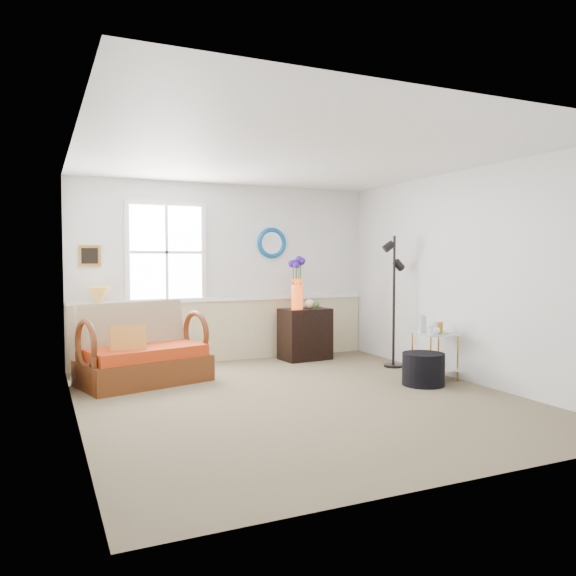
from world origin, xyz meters
name	(u,v)px	position (x,y,z in m)	size (l,w,h in m)	color
floor	(300,399)	(0.00, 0.00, 0.00)	(4.50, 5.00, 0.01)	#82755A
ceiling	(300,156)	(0.00, 0.00, 2.60)	(4.50, 5.00, 0.01)	white
walls	(300,278)	(0.00, 0.00, 1.30)	(4.51, 5.01, 2.60)	silver
wainscot	(228,330)	(0.00, 2.48, 0.45)	(4.46, 0.02, 0.90)	#CAB98D
chair_rail	(228,299)	(0.00, 2.47, 0.92)	(4.46, 0.04, 0.06)	white
window	(166,252)	(-0.90, 2.47, 1.60)	(1.14, 0.06, 1.44)	white
picture	(90,256)	(-1.92, 2.48, 1.55)	(0.28, 0.03, 0.28)	#C6842E
mirror	(272,243)	(0.70, 2.48, 1.75)	(0.47, 0.47, 0.07)	#0E73C1
loveseat	(144,344)	(-1.40, 1.45, 0.48)	(1.48, 0.84, 0.97)	maroon
throw_pillow	(128,344)	(-1.62, 1.27, 0.52)	(0.41, 0.10, 0.41)	#E55913
lamp_stand	(101,351)	(-1.82, 2.30, 0.29)	(0.32, 0.32, 0.57)	black
table_lamp	(99,308)	(-1.83, 2.31, 0.86)	(0.31, 0.31, 0.57)	#AE7831
potted_plant	(110,320)	(-1.69, 2.33, 0.70)	(0.29, 0.32, 0.25)	#3D6629
cabinet	(305,334)	(1.09, 2.11, 0.38)	(0.72, 0.46, 0.77)	black
flower_vase	(297,284)	(0.93, 2.04, 1.14)	(0.22, 0.22, 0.75)	#F04E17
side_table	(435,356)	(1.95, 0.17, 0.30)	(0.47, 0.47, 0.59)	#B98A2D
tabletop_items	(432,324)	(1.92, 0.19, 0.70)	(0.36, 0.36, 0.22)	silver
floor_lamp	(394,302)	(1.96, 1.08, 0.91)	(0.26, 0.26, 1.83)	black
ottoman	(423,369)	(1.63, -0.02, 0.19)	(0.50, 0.50, 0.39)	black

